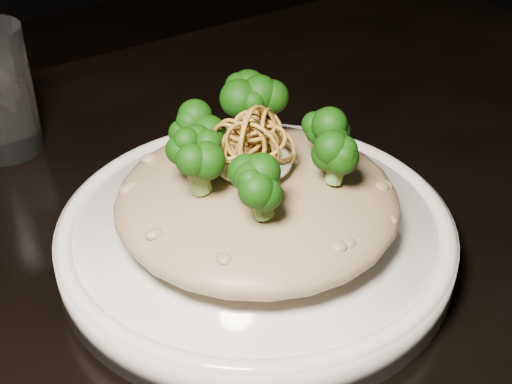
% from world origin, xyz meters
% --- Properties ---
extents(table, '(1.10, 0.80, 0.75)m').
position_xyz_m(table, '(0.00, 0.00, 0.67)').
color(table, black).
rests_on(table, ground).
extents(plate, '(0.28, 0.28, 0.03)m').
position_xyz_m(plate, '(0.01, 0.01, 0.76)').
color(plate, white).
rests_on(plate, table).
extents(risotto, '(0.20, 0.20, 0.04)m').
position_xyz_m(risotto, '(0.00, 0.01, 0.80)').
color(risotto, brown).
rests_on(risotto, plate).
extents(broccoli, '(0.14, 0.14, 0.05)m').
position_xyz_m(broccoli, '(0.01, 0.01, 0.85)').
color(broccoli, black).
rests_on(broccoli, risotto).
extents(cheese, '(0.05, 0.05, 0.02)m').
position_xyz_m(cheese, '(0.00, 0.01, 0.83)').
color(cheese, white).
rests_on(cheese, risotto).
extents(shallots, '(0.06, 0.06, 0.04)m').
position_xyz_m(shallots, '(0.00, 0.01, 0.86)').
color(shallots, brown).
rests_on(shallots, cheese).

